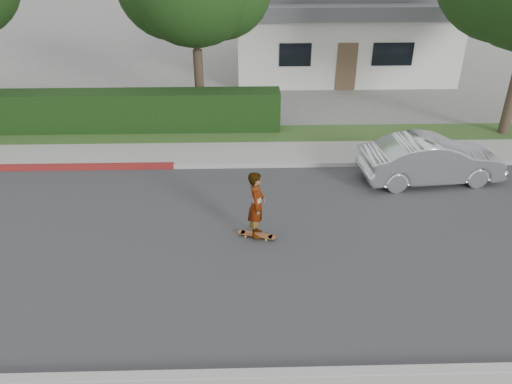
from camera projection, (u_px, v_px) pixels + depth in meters
ground at (112, 244)px, 11.95m from camera, size 120.00×120.00×0.00m
road at (112, 243)px, 11.95m from camera, size 60.00×8.00×0.01m
curb_near at (57, 380)px, 8.32m from camera, size 60.00×0.20×0.15m
curb_far at (142, 166)px, 15.51m from camera, size 60.00×0.20×0.15m
sidewalk_far at (147, 155)px, 16.30m from camera, size 60.00×1.60×0.12m
planting_strip at (154, 136)px, 17.71m from camera, size 60.00×1.60×0.10m
hedge at (70, 112)px, 17.82m from camera, size 15.00×1.00×1.50m
house at (337, 25)px, 25.15m from camera, size 10.60×8.60×4.30m
skateboard at (257, 235)px, 12.13m from camera, size 0.98×0.48×0.09m
skateboarder at (257, 205)px, 11.72m from camera, size 0.48×0.66×1.68m
car_silver at (431, 160)px, 14.52m from camera, size 4.21×1.82×1.35m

